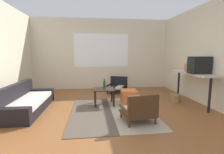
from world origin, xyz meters
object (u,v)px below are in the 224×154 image
couch (26,103)px  glass_bottle (104,85)px  console_shelf (193,76)px  crt_television (199,65)px  ottoman_orange (129,96)px  wicker_basket (175,98)px  armchair_striped_foreground (139,110)px  armchair_by_window (118,86)px  clay_vase (188,67)px  coffee_table (104,92)px

couch → glass_bottle: size_ratio=7.40×
console_shelf → crt_television: (-0.00, -0.24, 0.32)m
ottoman_orange → console_shelf: bearing=-10.1°
couch → wicker_basket: couch is taller
console_shelf → glass_bottle: size_ratio=5.88×
armchair_striped_foreground → glass_bottle: glass_bottle is taller
armchair_by_window → wicker_basket: 2.03m
couch → crt_television: crt_television is taller
ottoman_orange → clay_vase: (1.69, -0.04, 0.81)m
clay_vase → armchair_by_window: bearing=142.8°
couch → glass_bottle: 1.98m
crt_television → glass_bottle: (-2.39, 0.45, -0.54)m
glass_bottle → clay_vase: bearing=1.2°
armchair_striped_foreground → clay_vase: 2.36m
coffee_table → armchair_by_window: (0.60, 1.44, -0.11)m
couch → clay_vase: 4.41m
coffee_table → couch: bearing=-172.8°
armchair_by_window → crt_television: 2.74m
armchair_by_window → glass_bottle: (-0.58, -1.42, 0.32)m
coffee_table → wicker_basket: coffee_table is taller
coffee_table → wicker_basket: 2.07m
clay_vase → couch: bearing=-175.9°
console_shelf → clay_vase: 0.34m
console_shelf → crt_television: bearing=-90.7°
wicker_basket → crt_television: bearing=-53.3°
armchair_by_window → ottoman_orange: armchair_by_window is taller
ottoman_orange → console_shelf: console_shelf is taller
couch → coffee_table: couch is taller
couch → console_shelf: (4.32, 0.05, 0.57)m
armchair_by_window → clay_vase: clay_vase is taller
coffee_table → clay_vase: size_ratio=1.81×
coffee_table → ottoman_orange: size_ratio=1.28×
couch → armchair_by_window: 3.03m
ottoman_orange → wicker_basket: ottoman_orange is taller
armchair_by_window → console_shelf: 2.49m
armchair_by_window → wicker_basket: (1.46, -1.41, -0.13)m
armchair_striped_foreground → glass_bottle: (-0.60, 1.30, 0.29)m
armchair_by_window → clay_vase: bearing=-37.2°
coffee_table → clay_vase: bearing=1.6°
console_shelf → ottoman_orange: bearing=169.9°
couch → coffee_table: bearing=7.2°
armchair_striped_foreground → couch: bearing=157.7°
couch → clay_vase: size_ratio=6.31×
glass_bottle → ottoman_orange: bearing=7.9°
coffee_table → glass_bottle: (0.01, 0.01, 0.20)m
console_shelf → clay_vase: (0.00, 0.26, 0.22)m
console_shelf → crt_television: size_ratio=3.27×
armchair_by_window → clay_vase: size_ratio=2.61×
coffee_table → armchair_striped_foreground: armchair_striped_foreground is taller
armchair_by_window → armchair_striped_foreground: armchair_striped_foreground is taller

